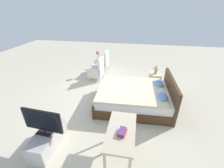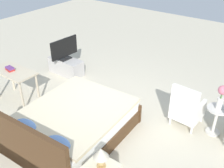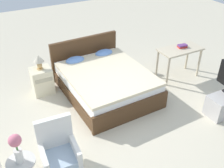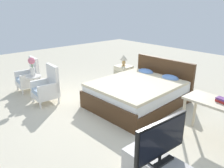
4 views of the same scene
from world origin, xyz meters
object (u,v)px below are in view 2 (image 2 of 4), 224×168
Objects in this scene: tv_stand at (66,66)px; tv_flatscreen at (64,49)px; bed at (72,125)px; vanity_desk at (14,75)px; flower_vase at (222,95)px; armchair_by_window_right at (186,109)px; book_stack at (10,69)px; side_table at (216,118)px; table_lamp at (101,155)px.

tv_flatscreen reaches higher than tv_stand.
bed reaches higher than vanity_desk.
tv_stand is at bearing -1.01° from flower_vase.
book_stack is at bearing 22.29° from armchair_by_window_right.
flower_vase is 4.01m from tv_flatscreen.
side_table is 0.67× the size of tv_flatscreen.
flower_vase reaches higher than armchair_by_window_right.
bed is 2.69m from side_table.
bed is 4.67× the size of flower_vase.
side_table is at bearing -110.48° from table_lamp.
book_stack is at bearing 20.61° from side_table.
table_lamp is at bearing 164.59° from vanity_desk.
side_table is at bearing 178.99° from tv_stand.
table_lamp is (-1.21, 0.66, 0.50)m from bed.
flower_vase is at bearing -159.39° from vanity_desk.
flower_vase is 4.26m from vanity_desk.
book_stack is at bearing 88.21° from tv_stand.
table_lamp is 0.34× the size of tv_stand.
table_lamp is 3.96m from tv_flatscreen.
vanity_desk is (1.89, -0.20, 0.34)m from bed.
table_lamp is 0.39× the size of tv_flatscreen.
tv_stand is (1.91, -1.76, -0.08)m from bed.
tv_stand is at bearing -37.80° from table_lamp.
bed is 2.75m from flower_vase.
tv_flatscreen reaches higher than vanity_desk.
flower_vase reaches higher than tv_flatscreen.
tv_flatscreen reaches higher than table_lamp.
table_lamp reaches higher than side_table.
flower_vase reaches higher than vanity_desk.
table_lamp is 4.00m from tv_stand.
vanity_desk is (3.10, -0.86, -0.16)m from table_lamp.
armchair_by_window_right is 1.93× the size of flower_vase.
vanity_desk is at bearing -159.10° from book_stack.
table_lamp is (0.88, 2.35, -0.06)m from flower_vase.
bed is 2.14× the size of vanity_desk.
side_table is at bearing -159.39° from vanity_desk.
bed reaches higher than armchair_by_window_right.
vanity_desk is (3.98, 1.50, -0.22)m from flower_vase.
table_lamp is 3.22m from vanity_desk.
armchair_by_window_right is at bearing -98.28° from table_lamp.
flower_vase is (-0.55, -0.09, 0.49)m from armchair_by_window_right.
armchair_by_window_right is 3.72m from vanity_desk.
armchair_by_window_right is 3.48m from tv_flatscreen.
side_table is 0.59× the size of tv_stand.
armchair_by_window_right is at bearing 9.11° from flower_vase.
armchair_by_window_right is at bearing -157.68° from vanity_desk.
tv_flatscreen reaches higher than book_stack.
armchair_by_window_right is at bearing -157.71° from book_stack.
table_lamp is 0.32× the size of vanity_desk.
table_lamp reaches higher than book_stack.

